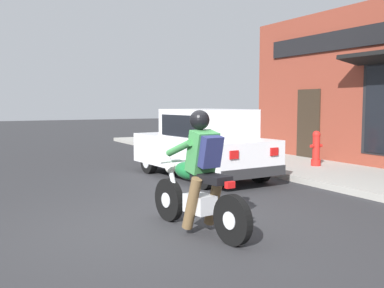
{
  "coord_description": "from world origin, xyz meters",
  "views": [
    {
      "loc": [
        -2.48,
        -5.47,
        1.71
      ],
      "look_at": [
        1.47,
        1.82,
        0.95
      ],
      "focal_mm": 42.0,
      "sensor_mm": 36.0,
      "label": 1
    }
  ],
  "objects": [
    {
      "name": "car_hatchback",
      "position": [
        2.57,
        3.34,
        0.77
      ],
      "size": [
        1.91,
        3.89,
        1.57
      ],
      "color": "black",
      "rests_on": "ground"
    },
    {
      "name": "sidewalk_curb",
      "position": [
        5.32,
        3.0,
        0.07
      ],
      "size": [
        2.6,
        22.0,
        0.14
      ],
      "primitive_type": "cube",
      "color": "#9E9B93",
      "rests_on": "ground"
    },
    {
      "name": "ground_plane",
      "position": [
        0.0,
        0.0,
        0.0
      ],
      "size": [
        80.0,
        80.0,
        0.0
      ],
      "primitive_type": "plane",
      "color": "#2B2B2D"
    },
    {
      "name": "motorcycle_with_rider",
      "position": [
        0.37,
        -0.39,
        0.68
      ],
      "size": [
        0.64,
        2.02,
        1.62
      ],
      "color": "black",
      "rests_on": "ground"
    },
    {
      "name": "fire_hydrant",
      "position": [
        5.56,
        2.87,
        0.57
      ],
      "size": [
        0.36,
        0.24,
        0.88
      ],
      "color": "red",
      "rests_on": "sidewalk_curb"
    }
  ]
}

